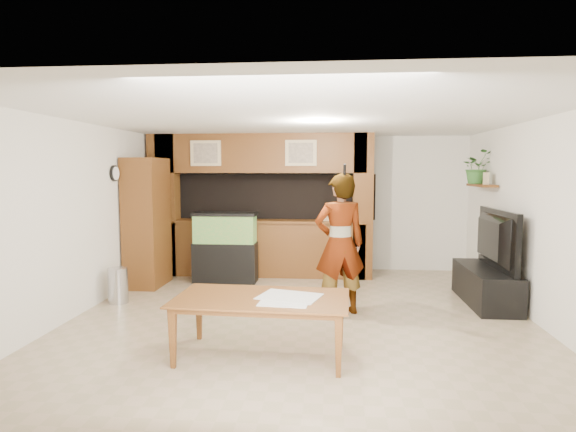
# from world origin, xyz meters

# --- Properties ---
(floor) EXTENTS (6.50, 6.50, 0.00)m
(floor) POSITION_xyz_m (0.00, 0.00, 0.00)
(floor) COLOR tan
(floor) RESTS_ON ground
(ceiling) EXTENTS (6.50, 6.50, 0.00)m
(ceiling) POSITION_xyz_m (0.00, 0.00, 2.60)
(ceiling) COLOR white
(ceiling) RESTS_ON wall_back
(wall_back) EXTENTS (6.00, 0.00, 6.00)m
(wall_back) POSITION_xyz_m (0.00, 3.25, 1.30)
(wall_back) COLOR silver
(wall_back) RESTS_ON floor
(wall_left) EXTENTS (0.00, 6.50, 6.50)m
(wall_left) POSITION_xyz_m (-3.00, 0.00, 1.30)
(wall_left) COLOR silver
(wall_left) RESTS_ON floor
(wall_right) EXTENTS (0.00, 6.50, 6.50)m
(wall_right) POSITION_xyz_m (3.00, 0.00, 1.30)
(wall_right) COLOR silver
(wall_right) RESTS_ON floor
(partition) EXTENTS (4.20, 0.99, 2.60)m
(partition) POSITION_xyz_m (-0.95, 2.64, 1.31)
(partition) COLOR brown
(partition) RESTS_ON floor
(wall_clock) EXTENTS (0.05, 0.25, 0.25)m
(wall_clock) POSITION_xyz_m (-2.97, 1.00, 1.90)
(wall_clock) COLOR black
(wall_clock) RESTS_ON wall_left
(wall_shelf) EXTENTS (0.25, 0.90, 0.04)m
(wall_shelf) POSITION_xyz_m (2.85, 1.95, 1.70)
(wall_shelf) COLOR brown
(wall_shelf) RESTS_ON wall_right
(pantry_cabinet) EXTENTS (0.54, 0.88, 2.15)m
(pantry_cabinet) POSITION_xyz_m (-2.70, 1.58, 1.08)
(pantry_cabinet) COLOR brown
(pantry_cabinet) RESTS_ON floor
(trash_can) EXTENTS (0.28, 0.28, 0.52)m
(trash_can) POSITION_xyz_m (-2.73, 0.47, 0.26)
(trash_can) COLOR #B2B2B7
(trash_can) RESTS_ON floor
(aquarium) EXTENTS (1.10, 0.41, 1.22)m
(aquarium) POSITION_xyz_m (-1.45, 1.95, 0.60)
(aquarium) COLOR black
(aquarium) RESTS_ON floor
(tv_stand) EXTENTS (0.58, 1.58, 0.53)m
(tv_stand) POSITION_xyz_m (2.65, 0.93, 0.26)
(tv_stand) COLOR black
(tv_stand) RESTS_ON floor
(television) EXTENTS (0.22, 1.49, 0.86)m
(television) POSITION_xyz_m (2.65, 0.93, 0.95)
(television) COLOR black
(television) RESTS_ON tv_stand
(photo_frame) EXTENTS (0.06, 0.15, 0.19)m
(photo_frame) POSITION_xyz_m (2.85, 1.74, 1.82)
(photo_frame) COLOR #C8B385
(photo_frame) RESTS_ON wall_shelf
(potted_plant) EXTENTS (0.62, 0.57, 0.57)m
(potted_plant) POSITION_xyz_m (2.82, 2.15, 2.00)
(potted_plant) COLOR #2F6428
(potted_plant) RESTS_ON wall_shelf
(person) EXTENTS (0.79, 0.63, 1.91)m
(person) POSITION_xyz_m (0.51, 0.26, 0.95)
(person) COLOR #9F8957
(person) RESTS_ON floor
(microphone) EXTENTS (0.04, 0.10, 0.16)m
(microphone) POSITION_xyz_m (0.56, 0.10, 1.95)
(microphone) COLOR black
(microphone) RESTS_ON person
(dining_table) EXTENTS (1.84, 1.08, 0.63)m
(dining_table) POSITION_xyz_m (-0.33, -1.40, 0.32)
(dining_table) COLOR brown
(dining_table) RESTS_ON floor
(newspaper_a) EXTENTS (0.72, 0.60, 0.01)m
(newspaper_a) POSITION_xyz_m (-0.04, -1.33, 0.64)
(newspaper_a) COLOR silver
(newspaper_a) RESTS_ON dining_table
(newspaper_b) EXTENTS (0.52, 0.40, 0.01)m
(newspaper_b) POSITION_xyz_m (-0.07, -1.55, 0.64)
(newspaper_b) COLOR silver
(newspaper_b) RESTS_ON dining_table
(counter_box) EXTENTS (0.32, 0.27, 0.18)m
(counter_box) POSITION_xyz_m (0.41, 2.45, 1.13)
(counter_box) COLOR tan
(counter_box) RESTS_ON partition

